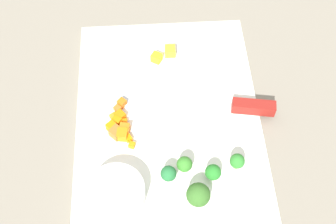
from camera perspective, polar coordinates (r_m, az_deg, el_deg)
name	(u,v)px	position (r m, az deg, el deg)	size (l,w,h in m)	color
ground_plane	(168,119)	(0.80, 0.00, -0.85)	(4.00, 4.00, 0.00)	gray
cutting_board	(168,117)	(0.79, 0.00, -0.62)	(0.45, 0.33, 0.01)	white
prep_bowl	(116,194)	(0.70, -6.76, -10.46)	(0.09, 0.09, 0.03)	white
chef_knife	(227,107)	(0.79, 7.70, 0.59)	(0.07, 0.30, 0.02)	silver
carrot_dice_0	(113,117)	(0.78, -7.07, -0.71)	(0.01, 0.01, 0.01)	orange
carrot_dice_1	(132,145)	(0.75, -4.68, -4.29)	(0.01, 0.01, 0.01)	orange
carrot_dice_2	(129,138)	(0.76, -5.13, -3.41)	(0.01, 0.01, 0.01)	orange
carrot_dice_3	(118,108)	(0.79, -6.55, 0.46)	(0.01, 0.01, 0.01)	orange
carrot_dice_4	(112,127)	(0.77, -7.21, -1.98)	(0.02, 0.02, 0.02)	orange
carrot_dice_5	(125,129)	(0.76, -5.65, -2.23)	(0.02, 0.02, 0.02)	orange
carrot_dice_6	(120,115)	(0.78, -6.22, -0.36)	(0.02, 0.02, 0.01)	orange
carrot_dice_7	(122,103)	(0.80, -5.98, 1.18)	(0.01, 0.01, 0.01)	orange
carrot_dice_8	(117,121)	(0.78, -6.64, -1.16)	(0.01, 0.02, 0.01)	orange
carrot_dice_9	(124,122)	(0.78, -5.66, -1.36)	(0.01, 0.01, 0.01)	orange
carrot_dice_10	(116,133)	(0.76, -6.70, -2.66)	(0.02, 0.02, 0.02)	orange
carrot_dice_11	(122,134)	(0.76, -5.93, -2.90)	(0.02, 0.02, 0.02)	orange
pepper_dice_0	(157,58)	(0.85, -1.50, 7.03)	(0.02, 0.02, 0.02)	yellow
pepper_dice_1	(170,51)	(0.86, 0.27, 7.90)	(0.02, 0.02, 0.02)	yellow
broccoli_floret_0	(213,172)	(0.72, 5.85, -7.79)	(0.03, 0.03, 0.03)	#83BB67
broccoli_floret_1	(185,164)	(0.72, 2.15, -6.79)	(0.03, 0.03, 0.03)	#8EB162
broccoli_floret_2	(237,161)	(0.73, 8.94, -6.32)	(0.02, 0.02, 0.03)	#8BAF5E
broccoli_floret_3	(198,195)	(0.69, 3.95, -10.65)	(0.04, 0.04, 0.04)	#82C26A
broccoli_floret_4	(168,174)	(0.71, 0.06, -8.00)	(0.03, 0.03, 0.03)	#8EBC67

